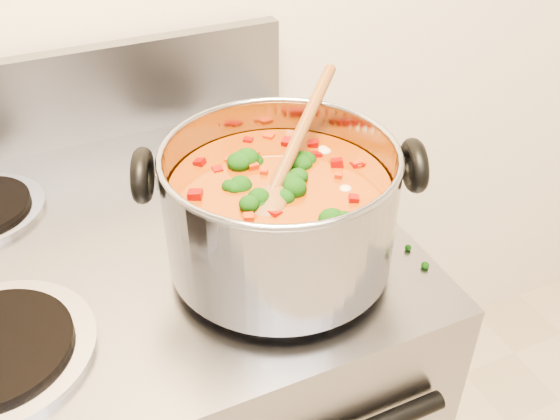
# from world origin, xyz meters

# --- Properties ---
(stockpot) EXTENTS (0.34, 0.28, 0.17)m
(stockpot) POSITION_xyz_m (0.22, 1.02, 1.01)
(stockpot) COLOR gray
(stockpot) RESTS_ON electric_range
(wooden_spoon) EXTENTS (0.22, 0.22, 0.09)m
(wooden_spoon) POSITION_xyz_m (0.23, 1.03, 1.06)
(wooden_spoon) COLOR brown
(wooden_spoon) RESTS_ON stockpot
(cooktop_crumbs) EXTENTS (0.34, 0.21, 0.01)m
(cooktop_crumbs) POSITION_xyz_m (0.13, 1.10, 0.92)
(cooktop_crumbs) COLOR black
(cooktop_crumbs) RESTS_ON electric_range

